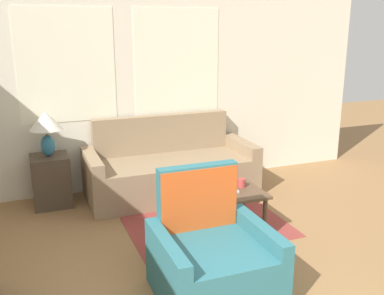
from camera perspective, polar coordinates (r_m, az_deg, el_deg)
The scene contains 11 objects.
wall_back at distance 5.57m, azimuth -7.74°, elevation 8.04°, with size 6.35×0.06×2.60m.
rug at distance 5.00m, azimuth 0.37°, elevation -8.22°, with size 1.61×1.88×0.01m.
couch at distance 5.47m, azimuth -2.87°, elevation -3.02°, with size 2.00×0.85×0.92m.
armchair at distance 3.54m, azimuth 2.48°, elevation -14.06°, with size 0.85×0.81×0.94m.
side_table at distance 5.35m, azimuth -17.47°, elevation -4.04°, with size 0.41×0.41×0.58m.
table_lamp at distance 5.18m, azimuth -18.04°, elevation 2.71°, with size 0.36×0.36×0.51m.
coffee_table at distance 4.34m, azimuth 3.30°, elevation -6.50°, with size 0.90×0.53×0.45m.
laptop at distance 4.40m, azimuth 3.47°, elevation -4.69°, with size 0.28×0.28×0.23m.
cup_navy at distance 4.49m, azimuth 6.30°, elevation -4.49°, with size 0.08×0.08×0.08m.
snack_bowl at distance 4.26m, azimuth -0.43°, elevation -5.54°, with size 0.19×0.19×0.08m.
tv_remote at distance 4.09m, azimuth 0.23°, elevation -6.91°, with size 0.05×0.15×0.02m.
Camera 1 is at (-1.28, -1.44, 2.02)m, focal length 42.00 mm.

